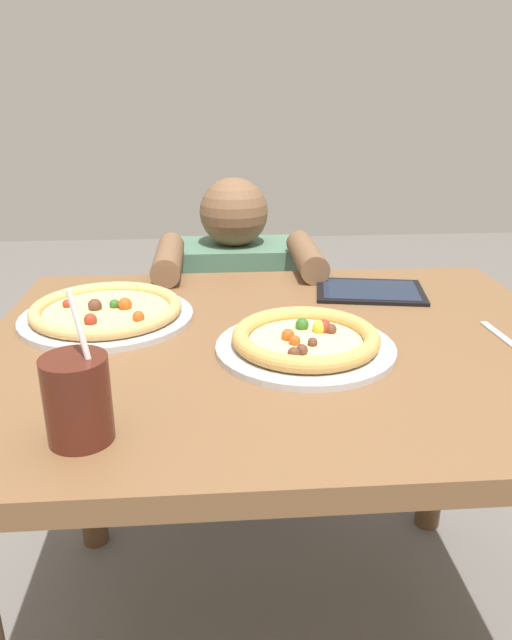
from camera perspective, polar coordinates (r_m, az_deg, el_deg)
ground_plane at (r=1.57m, az=2.18°, el=-28.02°), size 8.00×8.00×0.00m
dining_table at (r=1.17m, az=2.61°, el=-7.23°), size 1.11×0.89×0.75m
pizza_near at (r=1.06m, az=4.73°, el=-2.00°), size 0.32×0.32×0.04m
pizza_far at (r=1.24m, az=-13.99°, el=0.77°), size 0.34×0.34×0.04m
drink_cup_colored at (r=0.82m, az=-16.56°, el=-7.19°), size 0.09×0.09×0.21m
fork at (r=1.18m, az=23.13°, el=-2.17°), size 0.03×0.20×0.00m
tablet at (r=1.39m, az=10.77°, el=2.72°), size 0.27×0.21×0.01m
diner_seated at (r=1.86m, az=-1.93°, el=-2.86°), size 0.42×0.53×0.95m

